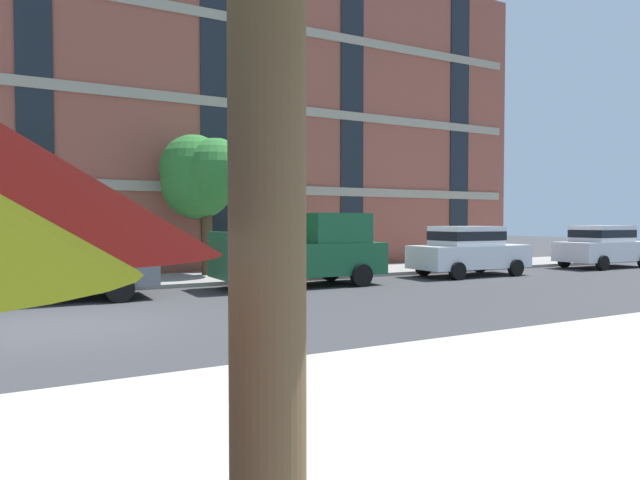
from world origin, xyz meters
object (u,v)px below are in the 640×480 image
(pickup_green, at_px, (307,252))
(sedan_white_midblock, at_px, (603,245))
(pickup_gray, at_px, (33,260))
(street_tree_middle, at_px, (202,176))
(sedan_white, at_px, (468,249))

(pickup_green, bearing_deg, sedan_white_midblock, -0.00)
(pickup_gray, xyz_separation_m, pickup_green, (7.35, 0.00, 0.00))
(sedan_white_midblock, bearing_deg, street_tree_middle, 166.83)
(sedan_white, bearing_deg, pickup_green, 180.00)
(pickup_green, relative_size, sedan_white_midblock, 1.16)
(sedan_white_midblock, relative_size, street_tree_middle, 0.90)
(pickup_gray, height_order, sedan_white_midblock, pickup_gray)
(sedan_white_midblock, xyz_separation_m, street_tree_middle, (-16.15, 3.78, 2.56))
(pickup_gray, height_order, pickup_green, same)
(pickup_gray, distance_m, sedan_white_midblock, 21.40)
(street_tree_middle, bearing_deg, pickup_green, -61.03)
(sedan_white, distance_m, street_tree_middle, 9.71)
(sedan_white_midblock, height_order, street_tree_middle, street_tree_middle)
(sedan_white, bearing_deg, street_tree_middle, 156.22)
(sedan_white, xyz_separation_m, street_tree_middle, (-8.57, 3.78, 2.56))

